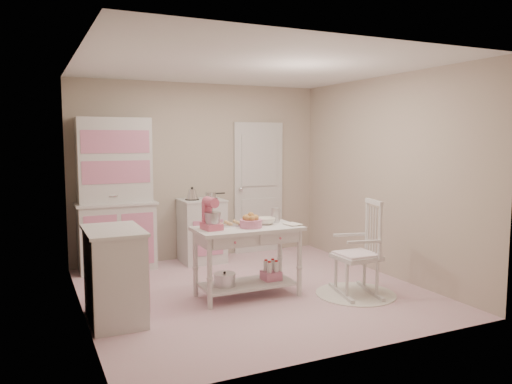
# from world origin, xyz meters

# --- Properties ---
(room_shell) EXTENTS (3.84, 3.84, 2.62)m
(room_shell) POSITION_xyz_m (0.00, 0.00, 1.65)
(room_shell) COLOR pink
(room_shell) RESTS_ON ground
(door) EXTENTS (0.82, 0.05, 2.04)m
(door) POSITION_xyz_m (0.95, 1.87, 1.02)
(door) COLOR silver
(door) RESTS_ON ground
(hutch) EXTENTS (1.06, 0.50, 2.08)m
(hutch) POSITION_xyz_m (-1.28, 1.66, 1.04)
(hutch) COLOR silver
(hutch) RESTS_ON ground
(stove) EXTENTS (0.62, 0.57, 0.92)m
(stove) POSITION_xyz_m (-0.08, 1.61, 0.46)
(stove) COLOR silver
(stove) RESTS_ON ground
(base_cabinet) EXTENTS (0.54, 0.84, 0.92)m
(base_cabinet) POSITION_xyz_m (-1.63, -0.29, 0.46)
(base_cabinet) COLOR silver
(base_cabinet) RESTS_ON ground
(lace_rug) EXTENTS (0.92, 0.92, 0.01)m
(lace_rug) POSITION_xyz_m (1.02, -0.62, 0.01)
(lace_rug) COLOR white
(lace_rug) RESTS_ON ground
(rocking_chair) EXTENTS (0.63, 0.81, 1.10)m
(rocking_chair) POSITION_xyz_m (1.02, -0.62, 0.55)
(rocking_chair) COLOR silver
(rocking_chair) RESTS_ON ground
(work_table) EXTENTS (1.20, 0.60, 0.80)m
(work_table) POSITION_xyz_m (-0.14, -0.14, 0.40)
(work_table) COLOR silver
(work_table) RESTS_ON ground
(stand_mixer) EXTENTS (0.22, 0.30, 0.34)m
(stand_mixer) POSITION_xyz_m (-0.56, -0.12, 0.97)
(stand_mixer) COLOR #D25874
(stand_mixer) RESTS_ON work_table
(cookie_tray) EXTENTS (0.34, 0.24, 0.02)m
(cookie_tray) POSITION_xyz_m (-0.29, 0.04, 0.81)
(cookie_tray) COLOR silver
(cookie_tray) RESTS_ON work_table
(bread_basket) EXTENTS (0.25, 0.25, 0.09)m
(bread_basket) POSITION_xyz_m (-0.12, -0.19, 0.85)
(bread_basket) COLOR pink
(bread_basket) RESTS_ON work_table
(mixing_bowl) EXTENTS (0.24, 0.24, 0.07)m
(mixing_bowl) POSITION_xyz_m (0.12, -0.06, 0.84)
(mixing_bowl) COLOR white
(mixing_bowl) RESTS_ON work_table
(metal_pitcher) EXTENTS (0.10, 0.10, 0.17)m
(metal_pitcher) POSITION_xyz_m (0.30, 0.02, 0.89)
(metal_pitcher) COLOR silver
(metal_pitcher) RESTS_ON work_table
(recipe_book) EXTENTS (0.17, 0.22, 0.02)m
(recipe_book) POSITION_xyz_m (0.31, -0.26, 0.81)
(recipe_book) COLOR white
(recipe_book) RESTS_ON work_table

